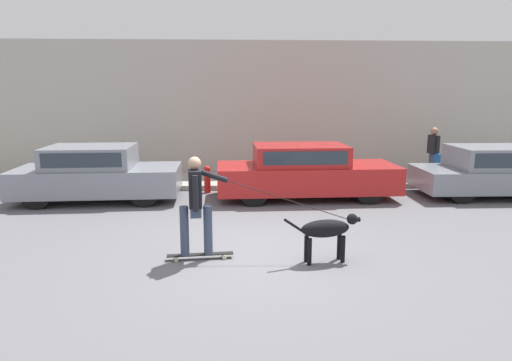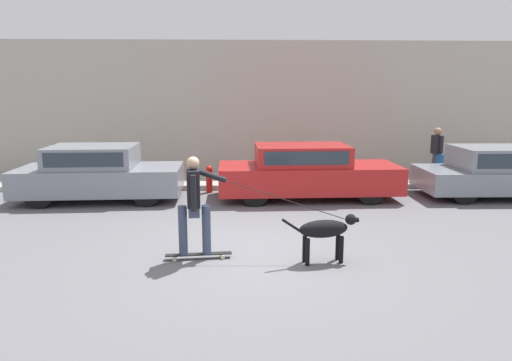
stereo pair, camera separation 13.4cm
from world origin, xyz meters
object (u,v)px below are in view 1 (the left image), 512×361
(pedestrian_with_bag, at_px, (433,150))
(parked_car_1, at_px, (305,172))
(dog, at_px, (327,230))
(parked_car_0, at_px, (97,174))
(skateboarder, at_px, (197,202))
(fire_hydrant, at_px, (207,179))
(parked_car_2, at_px, (495,173))

(pedestrian_with_bag, bearing_deg, parked_car_1, 15.48)
(parked_car_1, xyz_separation_m, dog, (-0.34, -4.43, -0.14))
(parked_car_0, distance_m, dog, 6.56)
(skateboarder, distance_m, fire_hydrant, 5.00)
(parked_car_1, bearing_deg, skateboarder, -120.88)
(parked_car_1, height_order, fire_hydrant, parked_car_1)
(dog, bearing_deg, parked_car_1, 76.28)
(parked_car_0, xyz_separation_m, dog, (4.84, -4.43, -0.13))
(skateboarder, bearing_deg, pedestrian_with_bag, 37.53)
(fire_hydrant, bearing_deg, dog, -67.37)
(skateboarder, xyz_separation_m, fire_hydrant, (-0.11, 4.97, -0.57))
(parked_car_2, relative_size, dog, 3.24)
(parked_car_1, xyz_separation_m, fire_hydrant, (-2.50, 0.76, -0.28))
(parked_car_2, xyz_separation_m, pedestrian_with_bag, (-0.88, 1.72, 0.36))
(fire_hydrant, bearing_deg, parked_car_2, -5.79)
(dog, bearing_deg, parked_car_0, 128.23)
(parked_car_1, height_order, pedestrian_with_bag, pedestrian_with_bag)
(parked_car_1, distance_m, pedestrian_with_bag, 4.41)
(parked_car_1, bearing_deg, parked_car_2, -1.30)
(parked_car_0, xyz_separation_m, pedestrian_with_bag, (9.23, 1.73, 0.31))
(dog, bearing_deg, skateboarder, 164.66)
(parked_car_1, relative_size, skateboarder, 1.53)
(dog, height_order, pedestrian_with_bag, pedestrian_with_bag)
(parked_car_2, distance_m, fire_hydrant, 7.47)
(parked_car_1, height_order, parked_car_2, parked_car_1)
(parked_car_0, height_order, fire_hydrant, parked_car_0)
(parked_car_0, bearing_deg, skateboarder, -58.43)
(parked_car_1, distance_m, dog, 4.44)
(dog, bearing_deg, fire_hydrant, 103.33)
(parked_car_0, relative_size, parked_car_2, 0.99)
(pedestrian_with_bag, bearing_deg, skateboarder, 35.08)
(parked_car_0, xyz_separation_m, parked_car_1, (5.18, 0.00, 0.00))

